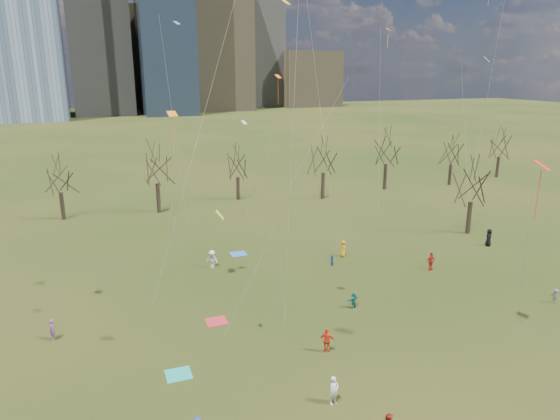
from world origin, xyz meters
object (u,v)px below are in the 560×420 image
object	(u,v)px
blanket_navy	(238,254)
person_1	(334,390)
blanket_crimson	(216,321)
blanket_teal	(179,374)
person_4	(327,340)

from	to	relation	value
blanket_navy	person_1	size ratio (longest dim) A/B	0.92
blanket_navy	blanket_crimson	world-z (taller)	same
blanket_teal	person_4	bearing A→B (deg)	-5.28
blanket_navy	blanket_crimson	bearing A→B (deg)	-112.62
blanket_teal	blanket_navy	distance (m)	21.62
blanket_teal	blanket_navy	xyz separation A→B (m)	(9.51, 19.41, 0.00)
person_1	person_4	xyz separation A→B (m)	(2.03, 5.11, 0.02)
person_1	blanket_crimson	bearing A→B (deg)	92.36
blanket_navy	person_4	size ratio (longest dim) A/B	0.90
blanket_crimson	blanket_navy	bearing A→B (deg)	67.38
person_1	person_4	distance (m)	5.50
blanket_crimson	person_4	world-z (taller)	person_4
blanket_crimson	person_1	size ratio (longest dim) A/B	0.92
blanket_navy	blanket_crimson	xyz separation A→B (m)	(-5.62, -13.49, 0.00)
blanket_teal	person_4	distance (m)	10.05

